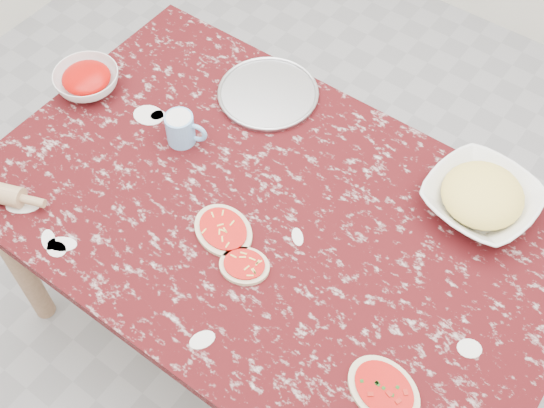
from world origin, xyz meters
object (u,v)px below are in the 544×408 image
Objects in this scene: pizza_tray at (268,94)px; cheese_bowl at (481,200)px; sauce_bowl at (87,81)px; flour_mug at (181,129)px; worktable at (272,231)px.

pizza_tray is 1.03× the size of cheese_bowl.
sauce_bowl reaches higher than pizza_tray.
cheese_bowl is at bearing 19.94° from flour_mug.
worktable is 0.75m from sauce_bowl.
sauce_bowl is 1.63× the size of flour_mug.
cheese_bowl reaches higher than pizza_tray.
sauce_bowl reaches higher than worktable.
worktable is 0.39m from flour_mug.
flour_mug is at bearing 170.79° from worktable.
cheese_bowl is 2.40× the size of flour_mug.
worktable is 0.57m from cheese_bowl.
worktable is 0.45m from pizza_tray.
flour_mug reaches higher than pizza_tray.
pizza_tray reaches higher than worktable.
cheese_bowl is 0.86m from flour_mug.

